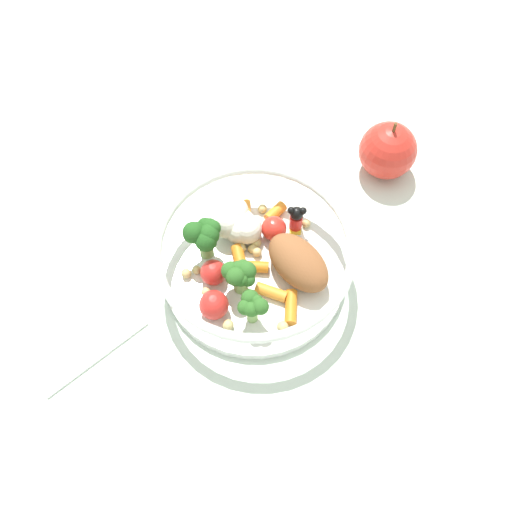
% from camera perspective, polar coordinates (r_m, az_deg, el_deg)
% --- Properties ---
extents(ground_plane, '(2.40, 2.40, 0.00)m').
position_cam_1_polar(ground_plane, '(0.64, -1.09, -1.27)').
color(ground_plane, silver).
extents(food_container, '(0.20, 0.20, 0.07)m').
position_cam_1_polar(food_container, '(0.61, -0.21, 0.13)').
color(food_container, white).
rests_on(food_container, ground_plane).
extents(loose_apple, '(0.07, 0.07, 0.08)m').
position_cam_1_polar(loose_apple, '(0.71, 12.56, 9.87)').
color(loose_apple, red).
rests_on(loose_apple, ground_plane).
extents(folded_napkin, '(0.14, 0.15, 0.01)m').
position_cam_1_polar(folded_napkin, '(0.64, -17.50, -5.98)').
color(folded_napkin, white).
rests_on(folded_napkin, ground_plane).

